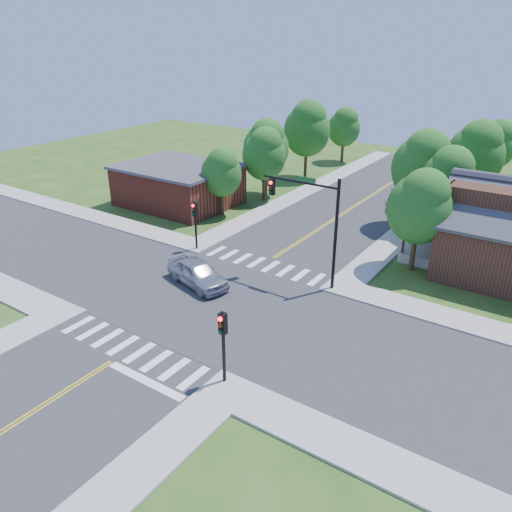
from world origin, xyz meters
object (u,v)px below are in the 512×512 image
Objects in this scene: signal_mast_ne at (312,212)px; car_silver at (197,273)px; signal_pole_nw at (195,217)px; car_dgrey at (398,202)px; signal_pole_se at (223,335)px.

signal_mast_ne is 1.38× the size of car_silver.
signal_pole_nw is 0.83× the size of car_dgrey.
signal_mast_ne is 1.89× the size of signal_pole_nw.
signal_pole_nw is at bearing -179.93° from signal_mast_ne.
signal_pole_se is 0.73× the size of car_silver.
car_silver is at bearing -143.13° from signal_mast_ne.
signal_pole_nw is at bearing -135.96° from car_dgrey.
car_dgrey is (5.34, 22.16, -0.21)m from car_silver.
car_dgrey is at bearing 91.33° from signal_mast_ne.
signal_pole_se is 0.83× the size of car_dgrey.
car_dgrey is (-2.10, 29.06, -2.04)m from signal_pole_se.
car_silver is (-7.44, 6.90, -1.83)m from signal_pole_se.
signal_mast_ne is 1.57× the size of car_dgrey.
car_dgrey is at bearing 94.13° from signal_pole_se.
signal_pole_se is at bearing -45.00° from signal_pole_nw.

